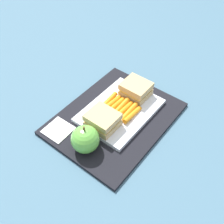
{
  "coord_description": "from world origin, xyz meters",
  "views": [
    {
      "loc": [
        0.42,
        0.32,
        0.61
      ],
      "look_at": [
        0.01,
        0.0,
        0.04
      ],
      "focal_mm": 44.44,
      "sensor_mm": 36.0,
      "label": 1
    }
  ],
  "objects": [
    {
      "name": "ground_plane",
      "position": [
        0.0,
        0.0,
        0.0
      ],
      "size": [
        2.4,
        2.4,
        0.0
      ],
      "primitive_type": "plane",
      "color": "#42667A"
    },
    {
      "name": "sandwich_half_right",
      "position": [
        0.05,
        0.0,
        0.04
      ],
      "size": [
        0.07,
        0.08,
        0.04
      ],
      "color": "tan",
      "rests_on": "food_tray"
    },
    {
      "name": "sandwich_half_left",
      "position": [
        -0.1,
        0.0,
        0.04
      ],
      "size": [
        0.07,
        0.08,
        0.04
      ],
      "color": "tan",
      "rests_on": "food_tray"
    },
    {
      "name": "apple",
      "position": [
        0.13,
        0.01,
        0.05
      ],
      "size": [
        0.07,
        0.07,
        0.08
      ],
      "color": "#66B742",
      "rests_on": "lunchbag_mat"
    },
    {
      "name": "lunchbag_mat",
      "position": [
        0.0,
        0.0,
        0.01
      ],
      "size": [
        0.36,
        0.28,
        0.01
      ],
      "primitive_type": "cube",
      "color": "black",
      "rests_on": "ground_plane"
    },
    {
      "name": "carrot_sticks_bundle",
      "position": [
        -0.03,
        -0.0,
        0.03
      ],
      "size": [
        0.08,
        0.1,
        0.02
      ],
      "color": "orange",
      "rests_on": "food_tray"
    },
    {
      "name": "paper_napkin",
      "position": [
        0.14,
        -0.09,
        0.01
      ],
      "size": [
        0.07,
        0.07,
        0.0
      ],
      "primitive_type": "cube",
      "rotation": [
        0.0,
        0.0,
        0.03
      ],
      "color": "white",
      "rests_on": "lunchbag_mat"
    },
    {
      "name": "food_tray",
      "position": [
        -0.03,
        0.0,
        0.02
      ],
      "size": [
        0.23,
        0.17,
        0.01
      ],
      "primitive_type": "cube",
      "color": "white",
      "rests_on": "lunchbag_mat"
    }
  ]
}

